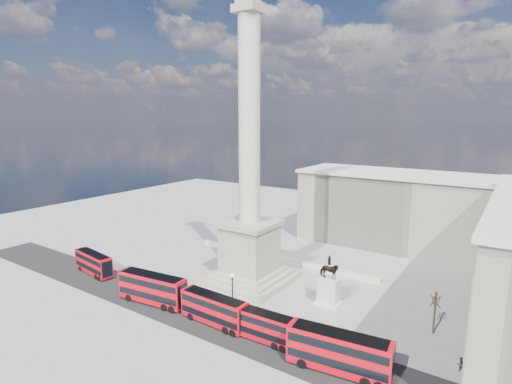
{
  "coord_description": "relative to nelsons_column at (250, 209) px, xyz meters",
  "views": [
    {
      "loc": [
        38.49,
        -50.11,
        28.5
      ],
      "look_at": [
        4.23,
        0.72,
        17.09
      ],
      "focal_mm": 28.0,
      "sensor_mm": 36.0,
      "label": 1
    }
  ],
  "objects": [
    {
      "name": "victorian_lamp",
      "position": [
        6.46,
        -13.51,
        -8.64
      ],
      "size": [
        0.62,
        0.62,
        7.26
      ],
      "rotation": [
        0.0,
        0.0,
        0.04
      ],
      "color": "black",
      "rests_on": "ground"
    },
    {
      "name": "balustrade_wall",
      "position": [
        0.0,
        11.0,
        -12.37
      ],
      "size": [
        40.0,
        0.6,
        1.1
      ],
      "primitive_type": "cube",
      "color": "beige",
      "rests_on": "ground"
    },
    {
      "name": "asphalt_road",
      "position": [
        5.0,
        -15.0,
        -12.91
      ],
      "size": [
        120.0,
        9.0,
        0.01
      ],
      "primitive_type": "cube",
      "color": "black",
      "rests_on": "ground"
    },
    {
      "name": "red_bus_c",
      "position": [
        12.35,
        -15.25,
        -10.86
      ],
      "size": [
        9.76,
        2.59,
        3.93
      ],
      "rotation": [
        0.0,
        0.0,
        0.03
      ],
      "color": "#B00916",
      "rests_on": "ground"
    },
    {
      "name": "pedestrian_standing",
      "position": [
        34.84,
        -7.9,
        -12.08
      ],
      "size": [
        1.03,
        0.99,
        1.68
      ],
      "primitive_type": "imported",
      "rotation": [
        0.0,
        0.0,
        3.76
      ],
      "color": "#242A26",
      "rests_on": "ground"
    },
    {
      "name": "pedestrian_crossing",
      "position": [
        14.38,
        -11.5,
        -12.01
      ],
      "size": [
        1.07,
        1.05,
        1.81
      ],
      "primitive_type": "imported",
      "rotation": [
        0.0,
        0.0,
        2.38
      ],
      "color": "#242A26",
      "rests_on": "ground"
    },
    {
      "name": "red_bus_b",
      "position": [
        4.8,
        -15.52,
        -10.68
      ],
      "size": [
        10.59,
        2.71,
        4.27
      ],
      "rotation": [
        0.0,
        0.0,
        -0.02
      ],
      "color": "#B00916",
      "rests_on": "ground"
    },
    {
      "name": "red_bus_d",
      "position": [
        23.46,
        -15.93,
        -10.4
      ],
      "size": [
        12.06,
        4.02,
        4.8
      ],
      "rotation": [
        0.0,
        0.0,
        0.11
      ],
      "color": "#B00916",
      "rests_on": "ground"
    },
    {
      "name": "ground",
      "position": [
        0.0,
        -5.0,
        -12.92
      ],
      "size": [
        180.0,
        180.0,
        0.0
      ],
      "primitive_type": "plane",
      "color": "#989590",
      "rests_on": "ground"
    },
    {
      "name": "bare_tree_near",
      "position": [
        38.43,
        -8.38,
        -6.07
      ],
      "size": [
        1.99,
        1.99,
        8.69
      ],
      "rotation": [
        0.0,
        0.0,
        0.1
      ],
      "color": "#332319",
      "rests_on": "ground"
    },
    {
      "name": "building_northeast",
      "position": [
        20.0,
        35.0,
        -4.59
      ],
      "size": [
        51.0,
        17.0,
        16.6
      ],
      "color": "#B8B097",
      "rests_on": "ground"
    },
    {
      "name": "red_bus_e",
      "position": [
        -25.51,
        -13.83,
        -10.81
      ],
      "size": [
        10.13,
        3.52,
        4.03
      ],
      "rotation": [
        0.0,
        0.0,
        -0.13
      ],
      "color": "#B00916",
      "rests_on": "ground"
    },
    {
      "name": "nelsons_column",
      "position": [
        0.0,
        0.0,
        0.0
      ],
      "size": [
        14.0,
        14.0,
        49.85
      ],
      "color": "#A29C87",
      "rests_on": "ground"
    },
    {
      "name": "pedestrian_walking",
      "position": [
        25.92,
        -11.5,
        -12.06
      ],
      "size": [
        0.65,
        0.46,
        1.71
      ],
      "primitive_type": "imported",
      "rotation": [
        0.0,
        0.0,
        0.08
      ],
      "color": "#242A26",
      "rests_on": "ground"
    },
    {
      "name": "bare_tree_mid",
      "position": [
        30.71,
        -0.96,
        -8.06
      ],
      "size": [
        1.63,
        1.63,
        6.17
      ],
      "rotation": [
        0.0,
        0.0,
        0.03
      ],
      "color": "#332319",
      "rests_on": "ground"
    },
    {
      "name": "equestrian_statue",
      "position": [
        15.52,
        -1.01,
        -10.16
      ],
      "size": [
        3.8,
        2.85,
        7.97
      ],
      "color": "beige",
      "rests_on": "ground"
    },
    {
      "name": "red_bus_a",
      "position": [
        -7.26,
        -15.92,
        -10.43
      ],
      "size": [
        11.91,
        4.03,
        4.73
      ],
      "rotation": [
        0.0,
        0.0,
        0.12
      ],
      "color": "#B00916",
      "rests_on": "ground"
    }
  ]
}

